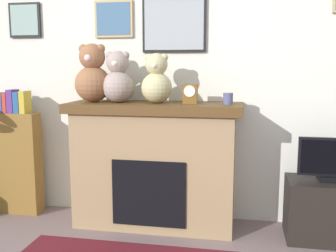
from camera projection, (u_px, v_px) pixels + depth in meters
The scene contains 10 objects.
back_wall at pixel (183, 74), 3.51m from camera, with size 5.20×0.15×2.60m.
fireplace at pixel (155, 164), 3.37m from camera, with size 1.47×0.54×1.07m.
bookshelf at pixel (16, 157), 3.66m from camera, with size 0.45×0.16×1.17m.
tv_stand at pixel (329, 210), 3.10m from camera, with size 0.67×0.40×0.49m, color black.
television at pixel (333, 161), 3.03m from camera, with size 0.52×0.14×0.34m.
candle_jar at pixel (228, 99), 3.16m from camera, with size 0.08×0.08×0.09m, color #4C517A.
mantel_clock at pixel (190, 94), 3.21m from camera, with size 0.12×0.09×0.16m.
teddy_bear_tan at pixel (93, 76), 3.34m from camera, with size 0.31×0.31×0.50m.
teddy_bear_cream at pixel (118, 79), 3.30m from camera, with size 0.27×0.27×0.44m.
teddy_bear_grey at pixel (157, 81), 3.24m from camera, with size 0.26×0.26×0.41m.
Camera 1 is at (0.52, -1.51, 1.37)m, focal length 41.69 mm.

